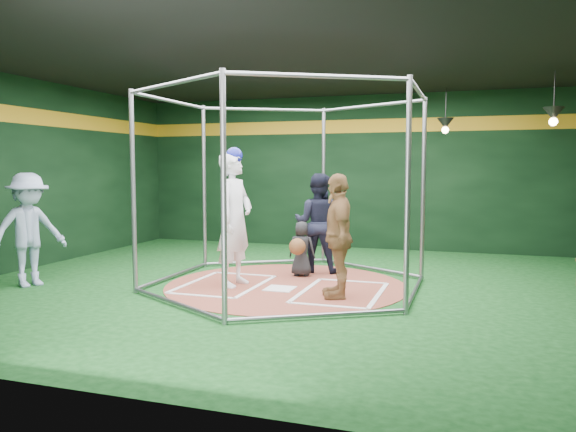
% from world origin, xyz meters
% --- Properties ---
extents(room_shell, '(10.10, 9.10, 3.53)m').
position_xyz_m(room_shell, '(0.00, 0.01, 1.75)').
color(room_shell, '#0C3811').
rests_on(room_shell, ground).
extents(clay_disc, '(3.80, 3.80, 0.01)m').
position_xyz_m(clay_disc, '(0.00, 0.00, 0.01)').
color(clay_disc, '#964736').
rests_on(clay_disc, ground).
extents(home_plate, '(0.43, 0.43, 0.01)m').
position_xyz_m(home_plate, '(0.00, -0.30, 0.02)').
color(home_plate, white).
rests_on(home_plate, clay_disc).
extents(batter_box_left, '(1.17, 1.77, 0.01)m').
position_xyz_m(batter_box_left, '(-0.95, -0.25, 0.02)').
color(batter_box_left, white).
rests_on(batter_box_left, clay_disc).
extents(batter_box_right, '(1.17, 1.77, 0.01)m').
position_xyz_m(batter_box_right, '(0.95, -0.25, 0.02)').
color(batter_box_right, white).
rests_on(batter_box_right, clay_disc).
extents(batting_cage, '(4.05, 4.67, 3.00)m').
position_xyz_m(batting_cage, '(-0.00, -0.00, 1.50)').
color(batting_cage, gray).
rests_on(batting_cage, ground).
extents(pendant_lamp_near, '(0.34, 0.34, 0.90)m').
position_xyz_m(pendant_lamp_near, '(2.20, 3.60, 2.74)').
color(pendant_lamp_near, black).
rests_on(pendant_lamp_near, room_shell).
extents(pendant_lamp_far, '(0.34, 0.34, 0.90)m').
position_xyz_m(pendant_lamp_far, '(4.00, 2.00, 2.74)').
color(pendant_lamp_far, black).
rests_on(pendant_lamp_far, room_shell).
extents(batter_figure, '(0.58, 0.81, 2.16)m').
position_xyz_m(batter_figure, '(-0.76, -0.26, 1.08)').
color(batter_figure, white).
rests_on(batter_figure, clay_disc).
extents(visitor_leopard, '(0.76, 1.12, 1.77)m').
position_xyz_m(visitor_leopard, '(0.96, -0.53, 0.90)').
color(visitor_leopard, tan).
rests_on(visitor_leopard, clay_disc).
extents(catcher_figure, '(0.48, 0.56, 0.94)m').
position_xyz_m(catcher_figure, '(0.01, 0.77, 0.49)').
color(catcher_figure, black).
rests_on(catcher_figure, clay_disc).
extents(umpire, '(0.89, 0.71, 1.75)m').
position_xyz_m(umpire, '(0.17, 1.27, 0.89)').
color(umpire, black).
rests_on(umpire, clay_disc).
extents(bystander_blue, '(1.08, 1.32, 1.78)m').
position_xyz_m(bystander_blue, '(-3.83, -1.27, 0.89)').
color(bystander_blue, '#92A3C1').
rests_on(bystander_blue, ground).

